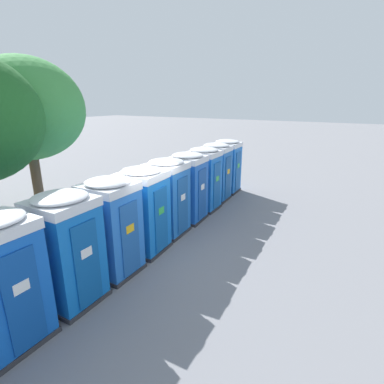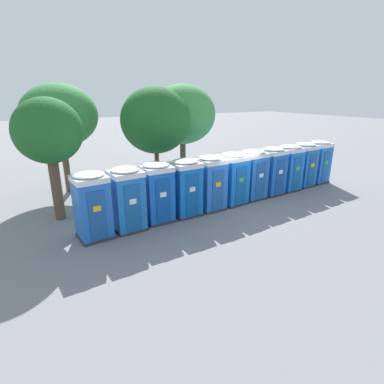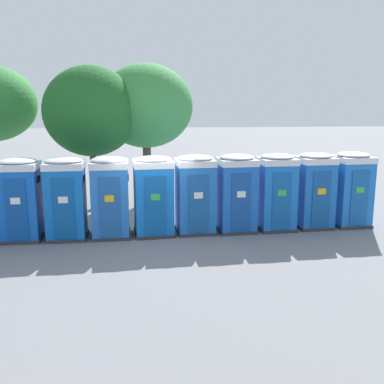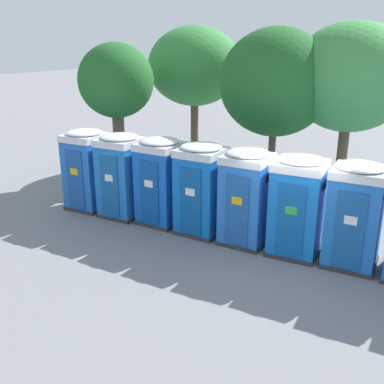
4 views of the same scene
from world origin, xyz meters
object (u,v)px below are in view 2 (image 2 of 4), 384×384
portapotty_1 (127,199)px  street_tree_3 (60,116)px  portapotty_6 (253,174)px  street_tree_2 (155,121)px  portapotty_2 (157,192)px  portapotty_4 (211,183)px  portapotty_9 (304,164)px  portapotty_10 (318,162)px  portapotty_3 (185,187)px  portapotty_7 (272,171)px  portapotty_5 (233,178)px  street_tree_1 (183,115)px  portapotty_8 (289,168)px  street_tree_0 (48,132)px  portapotty_0 (92,206)px

portapotty_1 → street_tree_3: street_tree_3 is taller
portapotty_6 → street_tree_2: size_ratio=0.46×
portapotty_2 → portapotty_4: (2.71, 0.06, 0.00)m
portapotty_9 → portapotty_10: bearing=3.7°
portapotty_9 → street_tree_2: size_ratio=0.46×
portapotty_1 → portapotty_10: (12.15, 0.77, 0.00)m
portapotty_3 → portapotty_10: size_ratio=1.00×
portapotty_4 → portapotty_7: same height
street_tree_3 → street_tree_2: bearing=-25.6°
portapotty_5 → portapotty_10: (6.75, 0.45, 0.00)m
portapotty_1 → street_tree_1: (5.21, 5.08, 2.73)m
portapotty_1 → portapotty_4: (4.05, 0.23, 0.00)m
portapotty_8 → portapotty_10: (2.70, 0.22, 0.00)m
portapotty_4 → portapotty_6: size_ratio=1.00×
portapotty_2 → portapotty_10: (10.80, 0.59, 0.00)m
portapotty_4 → portapotty_6: bearing=4.4°
portapotty_2 → street_tree_0: size_ratio=0.50×
portapotty_7 → street_tree_0: size_ratio=0.50×
portapotty_2 → street_tree_1: size_ratio=0.44×
street_tree_3 → portapotty_4: bearing=-48.4°
portapotty_3 → portapotty_0: bearing=-176.3°
portapotty_0 → portapotty_3: bearing=3.7°
portapotty_10 → street_tree_1: (-6.94, 4.31, 2.73)m
portapotty_4 → portapotty_10: size_ratio=1.00×
portapotty_1 → portapotty_9: size_ratio=1.00×
portapotty_9 → portapotty_3: bearing=-176.5°
portapotty_5 → portapotty_7: (2.70, 0.16, 0.00)m
street_tree_3 → portapotty_10: bearing=-22.3°
portapotty_0 → street_tree_0: size_ratio=0.50×
portapotty_0 → street_tree_3: 6.95m
portapotty_1 → street_tree_0: street_tree_0 is taller
portapotty_0 → portapotty_3: (4.05, 0.26, -0.00)m
portapotty_5 → portapotty_9: size_ratio=1.00×
portapotty_0 → street_tree_2: street_tree_2 is taller
portapotty_2 → portapotty_9: size_ratio=1.00×
portapotty_1 → portapotty_2: (1.34, 0.17, 0.00)m
portapotty_6 → portapotty_7: bearing=1.4°
portapotty_0 → portapotty_10: 13.53m
portapotty_4 → portapotty_9: size_ratio=1.00×
portapotty_7 → street_tree_0: bearing=168.9°
portapotty_1 → portapotty_6: 6.76m
portapotty_1 → portapotty_8: 9.47m
portapotty_2 → portapotty_1: bearing=-172.7°
portapotty_0 → portapotty_9: size_ratio=1.00×
portapotty_7 → portapotty_10: bearing=4.1°
portapotty_2 → street_tree_2: size_ratio=0.46×
portapotty_7 → portapotty_10: same height
portapotty_8 → street_tree_1: (-4.24, 4.53, 2.73)m
portapotty_3 → portapotty_7: size_ratio=1.00×
portapotty_1 → street_tree_0: 4.15m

